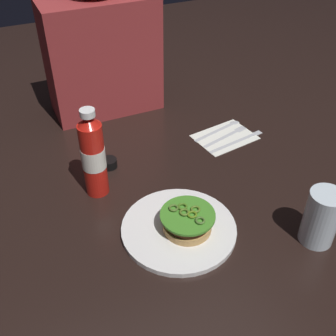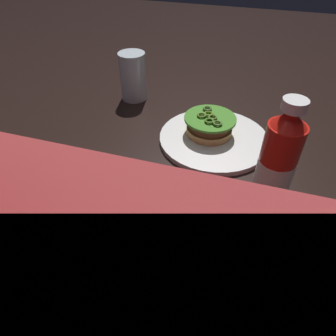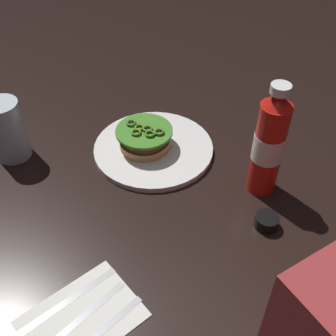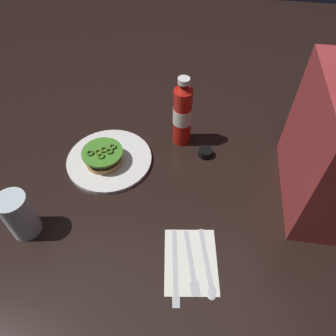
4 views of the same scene
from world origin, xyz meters
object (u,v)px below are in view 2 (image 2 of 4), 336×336
(water_glass, at_px, (133,77))
(napkin, at_px, (40,195))
(burger_sandwich, at_px, (209,125))
(spoon_utensil, at_px, (15,208))
(butter_knife, at_px, (37,180))
(ketchup_bottle, at_px, (274,171))
(condiment_cup, at_px, (223,241))
(dinner_plate, at_px, (214,139))
(fork_utensil, at_px, (31,194))

(water_glass, xyz_separation_m, napkin, (0.02, 0.45, -0.07))
(burger_sandwich, height_order, spoon_utensil, burger_sandwich)
(spoon_utensil, bearing_deg, burger_sandwich, -130.93)
(butter_knife, bearing_deg, water_glass, -97.71)
(ketchup_bottle, bearing_deg, butter_knife, 5.42)
(condiment_cup, bearing_deg, napkin, -1.07)
(ketchup_bottle, bearing_deg, spoon_utensil, 15.43)
(ketchup_bottle, relative_size, butter_knife, 1.20)
(burger_sandwich, height_order, water_glass, water_glass)
(condiment_cup, distance_m, spoon_utensil, 0.40)
(dinner_plate, bearing_deg, water_glass, -28.98)
(burger_sandwich, distance_m, spoon_utensil, 0.47)
(burger_sandwich, xyz_separation_m, napkin, (0.29, 0.31, -0.04))
(butter_knife, bearing_deg, ketchup_bottle, -174.58)
(burger_sandwich, relative_size, butter_knife, 0.62)
(dinner_plate, bearing_deg, butter_knife, 38.15)
(condiment_cup, relative_size, napkin, 0.25)
(napkin, height_order, spoon_utensil, spoon_utensil)
(water_glass, bearing_deg, ketchup_bottle, 137.82)
(burger_sandwich, xyz_separation_m, condiment_cup, (-0.09, 0.32, -0.02))
(napkin, relative_size, spoon_utensil, 0.96)
(burger_sandwich, distance_m, fork_utensil, 0.44)
(burger_sandwich, height_order, napkin, burger_sandwich)
(ketchup_bottle, xyz_separation_m, napkin, (0.43, 0.08, -0.11))
(dinner_plate, height_order, spoon_utensil, dinner_plate)
(fork_utensil, bearing_deg, butter_knife, -70.71)
(burger_sandwich, height_order, fork_utensil, burger_sandwich)
(dinner_plate, distance_m, napkin, 0.42)
(butter_knife, height_order, fork_utensil, same)
(condiment_cup, height_order, fork_utensil, condiment_cup)
(condiment_cup, relative_size, spoon_utensil, 0.24)
(water_glass, bearing_deg, burger_sandwich, 151.50)
(ketchup_bottle, bearing_deg, dinner_plate, -58.67)
(spoon_utensil, bearing_deg, water_glass, -95.42)
(spoon_utensil, bearing_deg, napkin, -115.82)
(burger_sandwich, bearing_deg, fork_utensil, 45.95)
(condiment_cup, xyz_separation_m, spoon_utensil, (0.40, 0.04, -0.01))
(ketchup_bottle, height_order, butter_knife, ketchup_bottle)
(water_glass, relative_size, butter_knife, 0.68)
(ketchup_bottle, height_order, napkin, ketchup_bottle)
(ketchup_bottle, height_order, condiment_cup, ketchup_bottle)
(ketchup_bottle, distance_m, fork_utensil, 0.47)
(dinner_plate, xyz_separation_m, butter_knife, (0.33, 0.26, -0.00))
(napkin, xyz_separation_m, fork_utensil, (0.02, 0.00, 0.00))
(napkin, xyz_separation_m, butter_knife, (0.03, -0.04, 0.00))
(dinner_plate, xyz_separation_m, fork_utensil, (0.32, 0.30, -0.00))
(butter_knife, xyz_separation_m, fork_utensil, (-0.01, 0.04, -0.00))
(ketchup_bottle, distance_m, butter_knife, 0.48)
(ketchup_bottle, relative_size, fork_utensil, 1.41)
(condiment_cup, height_order, napkin, condiment_cup)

